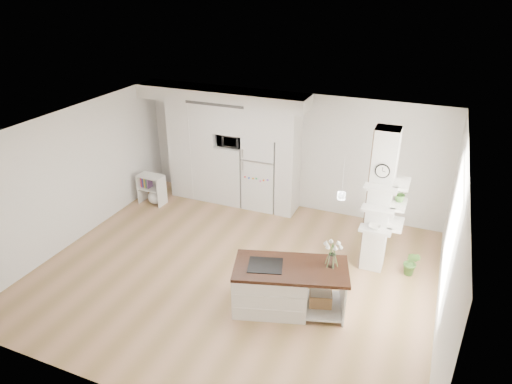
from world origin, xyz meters
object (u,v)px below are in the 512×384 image
bookshelf (153,191)px  floor_plant_a (412,263)px  refrigerator (262,172)px  kitchen_island (278,286)px

bookshelf → floor_plant_a: bookshelf is taller
refrigerator → bookshelf: bearing=-160.4°
bookshelf → floor_plant_a: size_ratio=1.37×
bookshelf → floor_plant_a: 6.01m
refrigerator → kitchen_island: bearing=-64.2°
refrigerator → kitchen_island: refrigerator is taller
refrigerator → kitchen_island: size_ratio=0.89×
refrigerator → bookshelf: (-2.45, -0.87, -0.56)m
refrigerator → floor_plant_a: refrigerator is taller
kitchen_island → bookshelf: size_ratio=2.74×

